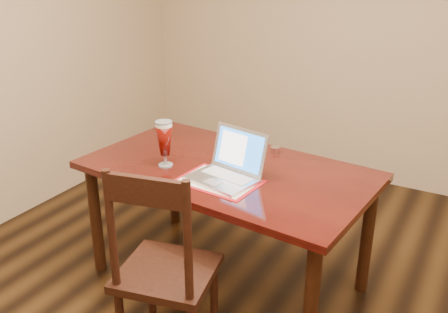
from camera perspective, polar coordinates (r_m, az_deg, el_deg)
The scene contains 3 objects.
room_shell at distance 2.06m, azimuth 2.58°, elevation 16.74°, with size 4.51×5.01×2.71m.
dining_table at distance 2.97m, azimuth 0.20°, elevation -2.79°, with size 1.75×1.09×1.06m.
dining_chair at distance 2.53m, azimuth -6.88°, elevation -12.83°, with size 0.54×0.53×1.09m.
Camera 1 is at (0.93, -1.82, 1.96)m, focal length 40.00 mm.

